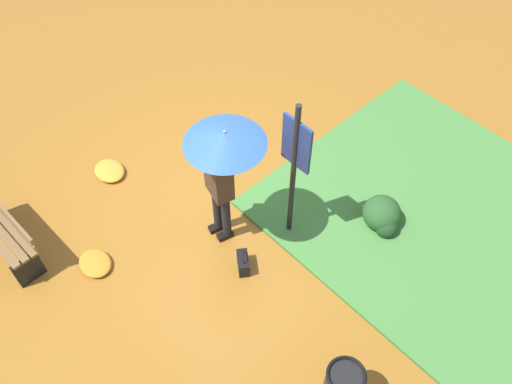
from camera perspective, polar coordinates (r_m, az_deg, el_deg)
ground_plane at (r=7.72m, az=-4.08°, el=-2.59°), size 18.00×18.00×0.00m
grass_verge at (r=8.07m, az=19.91°, el=-3.24°), size 4.80×4.00×0.05m
person_with_umbrella at (r=6.32m, az=-3.58°, el=3.55°), size 0.96×0.96×2.04m
info_sign_post at (r=6.46m, az=4.12°, el=3.46°), size 0.44×0.07×2.30m
handbag at (r=7.13m, az=-1.36°, el=-7.44°), size 0.33×0.29×0.37m
park_bench at (r=7.81m, az=-25.07°, el=-3.58°), size 1.40×0.40×0.75m
shrub_cluster at (r=7.63m, az=13.16°, el=-2.44°), size 0.58×0.53×0.47m
leaf_pile_near_person at (r=7.51m, az=-16.56°, el=-7.18°), size 0.49×0.39×0.11m
leaf_pile_by_bench at (r=8.46m, az=-15.16°, el=2.17°), size 0.52×0.41×0.11m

